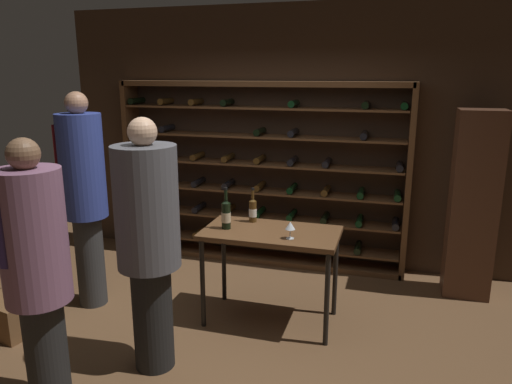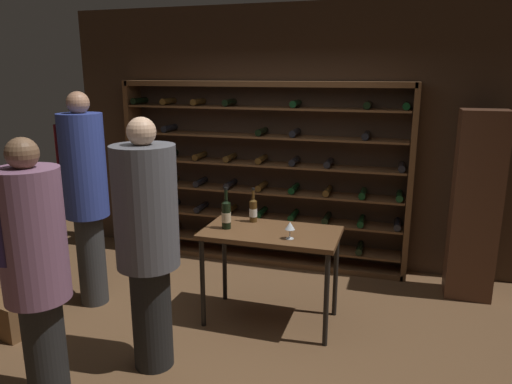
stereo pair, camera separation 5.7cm
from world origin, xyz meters
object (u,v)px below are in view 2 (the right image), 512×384
Objects in this scene: person_bystander_red_print at (147,236)px; display_cabinet at (475,206)px; wine_glass_stemmed_center at (290,226)px; person_guest_plum_blouse at (35,266)px; wine_bottle_amber_reserve at (253,210)px; wine_bottle_red_label at (226,214)px; person_guest_blue_shirt at (86,190)px; tasting_table at (271,241)px; wine_rack at (260,176)px; wine_crate at (11,314)px.

person_bystander_red_print reaches higher than display_cabinet.
wine_glass_stemmed_center is at bearing -141.41° from display_cabinet.
person_guest_plum_blouse is 2.00m from wine_bottle_amber_reserve.
person_bystander_red_print is at bearing -107.96° from wine_bottle_red_label.
wine_bottle_amber_reserve is (0.17, 0.26, -0.02)m from wine_bottle_red_label.
person_bystander_red_print is 3.21m from display_cabinet.
wine_glass_stemmed_center is (1.34, 1.41, -0.05)m from person_guest_plum_blouse.
wine_glass_stemmed_center is (0.44, -0.37, -0.01)m from wine_bottle_amber_reserve.
person_guest_blue_shirt is at bearing -166.31° from wine_bottle_amber_reserve.
tasting_table is at bearing 157.32° from person_bystander_red_print.
person_guest_blue_shirt is at bearing -174.65° from tasting_table.
wine_rack is 2.91m from wine_crate.
person_bystander_red_print is 1.23m from wine_bottle_amber_reserve.
wine_glass_stemmed_center is (0.73, -1.55, -0.07)m from wine_rack.
wine_bottle_red_label is (0.29, 0.88, -0.06)m from person_bystander_red_print.
tasting_table is 3.17× the size of wine_bottle_red_label.
wine_crate is at bearing -151.12° from wine_bottle_amber_reserve.
person_guest_plum_blouse is 1.95m from wine_glass_stemmed_center.
display_cabinet is at bearing 38.59° from wine_glass_stemmed_center.
tasting_table is at bearing -148.25° from display_cabinet.
person_guest_blue_shirt is (-0.64, 1.40, 0.13)m from person_guest_plum_blouse.
wine_bottle_red_label is at bearing 175.68° from person_bystander_red_print.
wine_crate is at bearing -126.08° from wine_rack.
person_guest_plum_blouse is 0.98× the size of display_cabinet.
wine_bottle_amber_reserve is at bearing 140.16° from wine_glass_stemmed_center.
wine_crate is (-1.63, -2.24, -0.89)m from wine_rack.
wine_crate is 1.26× the size of wine_bottle_red_label.
person_guest_plum_blouse is 0.78m from person_bystander_red_print.
person_guest_blue_shirt is 1.09× the size of display_cabinet.
wine_bottle_amber_reserve is at bearing -156.04° from display_cabinet.
person_bystander_red_print reaches higher than tasting_table.
wine_bottle_amber_reserve is at bearing -76.33° from wine_rack.
wine_rack is 1.64× the size of person_guest_blue_shirt.
person_bystander_red_print is at bearing -140.50° from display_cabinet.
wine_bottle_amber_reserve is (0.29, -1.18, -0.06)m from wine_rack.
person_bystander_red_print is at bearing -111.73° from wine_bottle_amber_reserve.
wine_rack is at bearing -14.66° from person_guest_blue_shirt.
display_cabinet reaches higher than wine_glass_stemmed_center.
person_guest_blue_shirt reaches higher than person_bystander_red_print.
person_guest_plum_blouse is at bearing -131.19° from person_guest_blue_shirt.
person_guest_blue_shirt is at bearing -160.33° from display_cabinet.
wine_crate is at bearing -158.46° from tasting_table.
wine_crate is 3.21× the size of wine_glass_stemmed_center.
wine_rack is at bearing 115.13° from wine_glass_stemmed_center.
display_cabinet is (2.31, -0.28, -0.10)m from wine_rack.
wine_bottle_red_label is (-2.19, -1.16, 0.06)m from display_cabinet.
wine_bottle_red_label is at bearing -60.99° from person_guest_blue_shirt.
wine_rack is 3.02m from person_guest_plum_blouse.
person_bystander_red_print is 5.91× the size of wine_bottle_amber_reserve.
wine_crate is 0.25× the size of display_cabinet.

